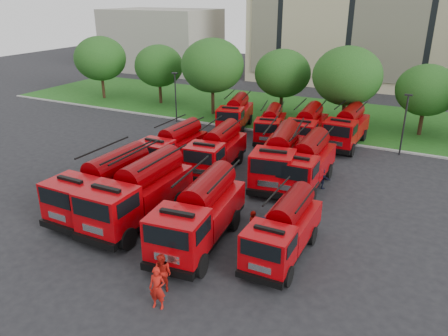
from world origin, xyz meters
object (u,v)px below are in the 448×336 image
object	(u,v)px
firefighter_2	(252,242)
firefighter_5	(321,188)
fire_truck_9	(271,124)
fire_truck_11	(347,127)
firefighter_1	(163,290)
firefighter_3	(264,250)
fire_truck_2	(200,213)
fire_truck_3	(284,229)
fire_truck_8	(235,113)
fire_truck_0	(105,184)
fire_truck_1	(139,192)
fire_truck_5	(217,150)
fire_truck_6	(280,157)
firefighter_0	(159,307)
fire_truck_4	(173,146)
fire_truck_7	(306,163)
firefighter_4	(132,203)
fire_truck_10	(306,127)

from	to	relation	value
firefighter_2	firefighter_5	bearing A→B (deg)	-34.69
fire_truck_9	fire_truck_11	size ratio (longest dim) A/B	0.91
firefighter_1	firefighter_3	distance (m)	5.89
fire_truck_2	fire_truck_3	bearing A→B (deg)	5.19
fire_truck_8	fire_truck_9	distance (m)	4.64
fire_truck_3	firefighter_2	xyz separation A→B (m)	(-1.88, 0.40, -1.50)
fire_truck_3	fire_truck_9	xyz separation A→B (m)	(-7.50, 17.40, -0.05)
firefighter_5	fire_truck_0	bearing A→B (deg)	71.04
fire_truck_1	fire_truck_5	size ratio (longest dim) A/B	1.10
fire_truck_6	fire_truck_8	size ratio (longest dim) A/B	1.15
firefighter_1	firefighter_0	bearing A→B (deg)	-65.56
firefighter_0	fire_truck_3	bearing A→B (deg)	49.18
firefighter_1	fire_truck_4	bearing A→B (deg)	121.78
firefighter_5	fire_truck_6	bearing A→B (deg)	32.32
fire_truck_1	fire_truck_11	size ratio (longest dim) A/B	1.10
fire_truck_11	firefighter_3	bearing A→B (deg)	-88.30
fire_truck_7	fire_truck_11	xyz separation A→B (m)	(0.56, 10.03, -0.04)
firefighter_0	firefighter_1	size ratio (longest dim) A/B	1.07
fire_truck_3	firefighter_4	world-z (taller)	fire_truck_3
fire_truck_5	fire_truck_10	bearing A→B (deg)	57.39
fire_truck_2	fire_truck_1	bearing A→B (deg)	166.44
firefighter_4	fire_truck_10	bearing A→B (deg)	-84.38
fire_truck_8	firefighter_1	world-z (taller)	fire_truck_8
firefighter_1	firefighter_2	xyz separation A→B (m)	(1.95, 5.65, 0.00)
fire_truck_4	firefighter_2	xyz separation A→B (m)	(10.01, -7.59, -1.58)
fire_truck_2	fire_truck_10	bearing A→B (deg)	82.78
firefighter_1	fire_truck_2	bearing A→B (deg)	97.80
fire_truck_4	fire_truck_5	xyz separation A→B (m)	(3.45, 0.70, 0.05)
fire_truck_9	firefighter_0	size ratio (longest dim) A/B	3.36
fire_truck_4	firefighter_2	distance (m)	12.66
fire_truck_4	fire_truck_8	size ratio (longest dim) A/B	0.97
fire_truck_5	fire_truck_6	size ratio (longest dim) A/B	0.89
fire_truck_3	firefighter_3	world-z (taller)	fire_truck_3
fire_truck_7	fire_truck_11	size ratio (longest dim) A/B	1.02
firefighter_3	firefighter_4	distance (m)	9.78
fire_truck_10	fire_truck_11	size ratio (longest dim) A/B	1.02
fire_truck_5	fire_truck_11	size ratio (longest dim) A/B	1.00
fire_truck_3	fire_truck_2	bearing A→B (deg)	-168.74
fire_truck_4	fire_truck_7	size ratio (longest dim) A/B	0.92
fire_truck_0	firefighter_1	world-z (taller)	fire_truck_0
fire_truck_3	fire_truck_9	distance (m)	18.95
firefighter_1	firefighter_4	bearing A→B (deg)	137.03
fire_truck_4	fire_truck_8	xyz separation A→B (m)	(0.05, 11.04, -0.02)
fire_truck_9	fire_truck_11	distance (m)	6.64
fire_truck_0	firefighter_3	xyz separation A→B (m)	(10.44, 0.17, -1.77)
fire_truck_0	fire_truck_8	size ratio (longest dim) A/B	1.08
fire_truck_5	fire_truck_8	xyz separation A→B (m)	(-3.41, 10.34, -0.07)
fire_truck_1	fire_truck_9	xyz separation A→B (m)	(1.27, 17.75, -0.39)
fire_truck_0	fire_truck_3	size ratio (longest dim) A/B	1.18
fire_truck_0	fire_truck_5	bearing A→B (deg)	72.40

